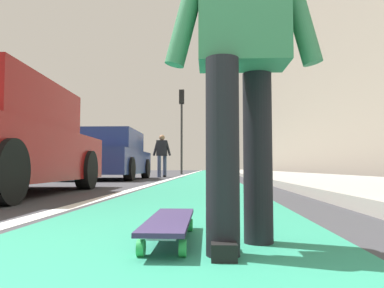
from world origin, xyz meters
TOP-DOWN VIEW (x-y plane):
  - ground_plane at (10.00, 0.00)m, footprint 80.00×80.00m
  - bike_lane_paint at (24.00, 0.00)m, footprint 56.00×1.80m
  - lane_stripe_white at (20.00, 1.05)m, footprint 52.00×0.16m
  - sidewalk_curb at (18.00, -3.02)m, footprint 52.00×3.20m
  - building_facade at (22.00, -6.16)m, footprint 40.00×1.20m
  - skateboard at (1.15, -0.03)m, footprint 0.84×0.21m
  - skater_person at (1.00, -0.38)m, footprint 0.46×0.72m
  - parked_car_mid at (10.43, 2.88)m, footprint 4.24×2.03m
  - traffic_light at (19.90, 1.45)m, footprint 0.33×0.28m
  - pedestrian_distant at (13.21, 1.65)m, footprint 0.45×0.70m

SIDE VIEW (x-z plane):
  - ground_plane at x=10.00m, z-range 0.00..0.00m
  - bike_lane_paint at x=24.00m, z-range 0.00..0.00m
  - lane_stripe_white at x=20.00m, z-range 0.00..0.01m
  - sidewalk_curb at x=18.00m, z-range 0.00..0.12m
  - skateboard at x=1.15m, z-range 0.04..0.15m
  - parked_car_mid at x=10.43m, z-range -0.03..1.45m
  - pedestrian_distant at x=13.21m, z-range 0.12..1.72m
  - skater_person at x=1.00m, z-range 0.12..1.76m
  - traffic_light at x=19.90m, z-range 0.88..5.63m
  - building_facade at x=22.00m, z-range 0.00..11.45m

